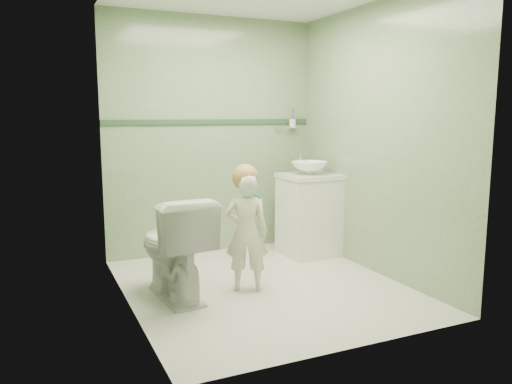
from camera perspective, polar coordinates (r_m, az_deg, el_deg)
name	(u,v)px	position (r m, az deg, el deg)	size (l,w,h in m)	color
ground	(263,286)	(4.30, 0.84, -10.61)	(2.50, 2.50, 0.00)	beige
room_shell	(264,143)	(4.06, 0.88, 5.57)	(2.50, 2.54, 2.40)	gray
trim_stripe	(212,122)	(5.20, -5.00, 7.91)	(2.20, 0.02, 0.05)	#2B4A30
vanity	(309,216)	(5.17, 5.98, -2.72)	(0.52, 0.50, 0.80)	white
counter	(309,176)	(5.10, 6.05, 1.79)	(0.54, 0.52, 0.04)	white
basin	(310,168)	(5.09, 6.07, 2.73)	(0.37, 0.37, 0.13)	white
faucet	(301,158)	(5.25, 5.06, 3.80)	(0.03, 0.13, 0.18)	silver
cup_holder	(292,123)	(5.51, 4.07, 7.79)	(0.26, 0.07, 0.21)	silver
toilet	(174,247)	(3.99, -9.26, -6.15)	(0.46, 0.80, 0.81)	white
toddler	(247,233)	(4.09, -1.07, -4.60)	(0.35, 0.23, 0.96)	beige
hair_cap	(245,177)	(4.03, -1.23, 1.66)	(0.21, 0.21, 0.21)	#A57944
teal_toothbrush	(256,195)	(3.90, -0.04, -0.37)	(0.12, 0.14, 0.08)	#157F5E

